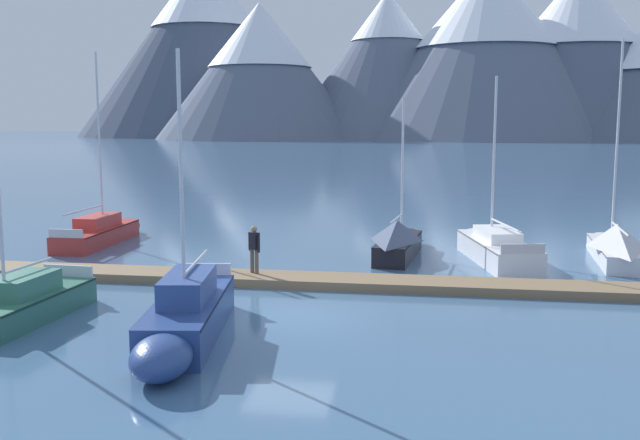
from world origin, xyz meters
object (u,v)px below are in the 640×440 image
object	(u,v)px
sailboat_second_berth	(15,305)
sailboat_far_berth	(494,246)
sailboat_nearest_berth	(101,231)
person_on_dock	(254,246)
sailboat_mid_dock_port	(185,317)
sailboat_outer_slip	(614,242)
sailboat_mid_dock_starboard	(399,239)

from	to	relation	value
sailboat_second_berth	sailboat_far_berth	bearing A→B (deg)	38.77
sailboat_nearest_berth	sailboat_second_berth	bearing A→B (deg)	-74.27
sailboat_second_berth	person_on_dock	distance (m)	8.18
sailboat_mid_dock_port	sailboat_far_berth	xyz separation A→B (m)	(8.87, 12.32, -0.10)
sailboat_second_berth	sailboat_outer_slip	distance (m)	22.33
sailboat_nearest_berth	sailboat_outer_slip	bearing A→B (deg)	-2.70
sailboat_second_berth	sailboat_mid_dock_starboard	size ratio (longest dim) A/B	1.11
sailboat_outer_slip	person_on_dock	xyz separation A→B (m)	(-13.55, -5.71, 0.48)
sailboat_nearest_berth	sailboat_mid_dock_port	bearing A→B (deg)	-57.08
sailboat_far_berth	sailboat_outer_slip	world-z (taller)	sailboat_outer_slip
sailboat_second_berth	sailboat_mid_dock_starboard	bearing A→B (deg)	48.25
sailboat_nearest_berth	sailboat_mid_dock_port	world-z (taller)	sailboat_nearest_berth
sailboat_nearest_berth	sailboat_mid_dock_port	xyz separation A→B (m)	(8.94, -13.80, 0.11)
sailboat_mid_dock_starboard	sailboat_second_berth	bearing A→B (deg)	-131.75
sailboat_mid_dock_starboard	sailboat_outer_slip	world-z (taller)	sailboat_outer_slip
sailboat_second_berth	sailboat_mid_dock_starboard	world-z (taller)	sailboat_second_berth
sailboat_mid_dock_port	person_on_dock	bearing A→B (deg)	89.22
sailboat_mid_dock_starboard	sailboat_outer_slip	xyz separation A→B (m)	(8.64, 0.25, 0.02)
sailboat_second_berth	sailboat_mid_dock_port	distance (m)	5.39
sailboat_nearest_berth	sailboat_mid_dock_starboard	bearing A→B (deg)	-5.39
sailboat_nearest_berth	sailboat_outer_slip	distance (m)	22.60
sailboat_outer_slip	sailboat_second_berth	bearing A→B (deg)	-148.08
sailboat_nearest_berth	sailboat_second_berth	xyz separation A→B (m)	(3.63, -12.87, -0.02)
sailboat_mid_dock_port	sailboat_nearest_berth	bearing A→B (deg)	122.92
sailboat_second_berth	sailboat_mid_dock_port	bearing A→B (deg)	-9.96
sailboat_nearest_berth	sailboat_second_berth	world-z (taller)	sailboat_nearest_berth
sailboat_second_berth	sailboat_far_berth	size ratio (longest dim) A/B	0.99
sailboat_mid_dock_port	sailboat_mid_dock_starboard	xyz separation A→B (m)	(5.01, 12.49, 0.10)
sailboat_second_berth	sailboat_outer_slip	size ratio (longest dim) A/B	0.83
sailboat_nearest_berth	sailboat_mid_dock_starboard	size ratio (longest dim) A/B	1.33
sailboat_second_berth	sailboat_far_berth	xyz separation A→B (m)	(14.18, 11.38, 0.04)
sailboat_nearest_berth	sailboat_mid_dock_starboard	world-z (taller)	sailboat_nearest_berth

